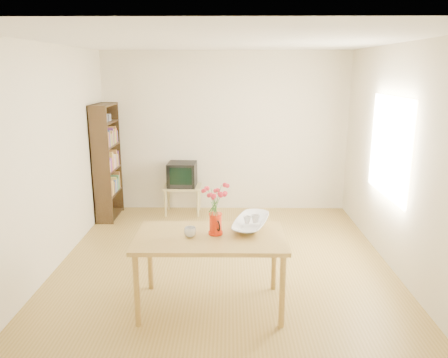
{
  "coord_description": "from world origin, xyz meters",
  "views": [
    {
      "loc": [
        0.07,
        -4.88,
        2.31
      ],
      "look_at": [
        0.0,
        0.3,
        1.0
      ],
      "focal_mm": 35.0,
      "sensor_mm": 36.0,
      "label": 1
    }
  ],
  "objects_px": {
    "pitcher": "(216,225)",
    "television": "(182,174)",
    "bowl": "(251,206)",
    "table": "(211,243)",
    "mug": "(190,232)"
  },
  "relations": [
    {
      "from": "mug",
      "to": "television",
      "type": "xyz_separation_m",
      "value": [
        -0.39,
        2.95,
        -0.14
      ]
    },
    {
      "from": "pitcher",
      "to": "bowl",
      "type": "distance_m",
      "value": 0.43
    },
    {
      "from": "table",
      "to": "bowl",
      "type": "distance_m",
      "value": 0.57
    },
    {
      "from": "table",
      "to": "mug",
      "type": "bearing_deg",
      "value": -174.43
    },
    {
      "from": "pitcher",
      "to": "bowl",
      "type": "bearing_deg",
      "value": 10.83
    },
    {
      "from": "television",
      "to": "bowl",
      "type": "bearing_deg",
      "value": -67.38
    },
    {
      "from": "pitcher",
      "to": "television",
      "type": "xyz_separation_m",
      "value": [
        -0.63,
        2.88,
        -0.19
      ]
    },
    {
      "from": "bowl",
      "to": "television",
      "type": "relative_size",
      "value": 1.01
    },
    {
      "from": "pitcher",
      "to": "mug",
      "type": "xyz_separation_m",
      "value": [
        -0.24,
        -0.07,
        -0.05
      ]
    },
    {
      "from": "bowl",
      "to": "mug",
      "type": "bearing_deg",
      "value": -154.59
    },
    {
      "from": "table",
      "to": "mug",
      "type": "height_order",
      "value": "mug"
    },
    {
      "from": "pitcher",
      "to": "mug",
      "type": "bearing_deg",
      "value": 175.36
    },
    {
      "from": "table",
      "to": "mug",
      "type": "relative_size",
      "value": 12.39
    },
    {
      "from": "pitcher",
      "to": "television",
      "type": "bearing_deg",
      "value": 81.99
    },
    {
      "from": "television",
      "to": "table",
      "type": "bearing_deg",
      "value": -76.4
    }
  ]
}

